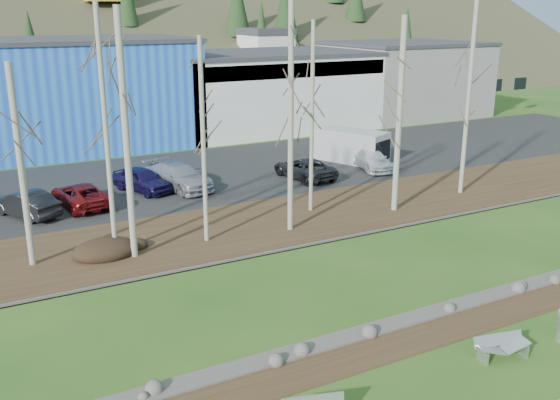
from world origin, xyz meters
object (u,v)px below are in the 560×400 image
car_4 (304,168)px  car_2 (178,176)px  bench_damaged (502,347)px  car_5 (372,160)px  car_0 (26,204)px  car_1 (81,195)px  van_white (354,146)px  car_3 (142,180)px

car_4 → car_2: bearing=-16.6°
bench_damaged → car_5: car_5 is taller
car_0 → car_1: (2.83, 0.41, -0.04)m
car_2 → car_5: car_2 is taller
car_0 → car_1: 2.86m
car_1 → van_white: size_ratio=0.84×
car_2 → van_white: van_white is taller
car_1 → car_3: size_ratio=1.11×
bench_damaged → van_white: (10.71, 23.27, 0.87)m
car_5 → van_white: size_ratio=0.80×
car_2 → car_0: bearing=173.3°
car_0 → car_1: bearing=160.2°
car_2 → car_4: bearing=-26.0°
bench_damaged → car_2: (-2.40, 22.56, 0.51)m
car_4 → van_white: (5.33, 2.21, 0.46)m
car_2 → bench_damaged: bearing=-99.0°
car_0 → van_white: 21.87m
car_4 → car_5: bearing=173.7°
car_4 → van_white: 5.78m
car_3 → van_white: 15.18m
car_1 → van_white: 19.02m
car_2 → car_5: (12.98, -1.56, -0.12)m
car_1 → car_5: (18.81, -0.69, -0.00)m
car_1 → car_3: 3.99m
car_2 → car_3: 2.10m
bench_damaged → car_5: size_ratio=0.41×
bench_damaged → car_3: size_ratio=0.43×
car_3 → car_4: size_ratio=0.88×
car_3 → car_0: bearing=173.1°
bench_damaged → van_white: van_white is taller
car_2 → van_white: size_ratio=0.95×
bench_damaged → car_5: 23.52m
car_0 → car_4: size_ratio=0.88×
car_2 → car_4: 7.93m
car_1 → car_4: size_ratio=0.98×
car_5 → van_white: (0.13, 2.27, 0.47)m
car_4 → car_5: (5.19, -0.06, -0.02)m
car_1 → car_5: bearing=169.5°
car_2 → car_5: size_ratio=1.18×
bench_damaged → van_white: 25.63m
bench_damaged → car_4: 21.74m
car_4 → car_5: car_4 is taller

